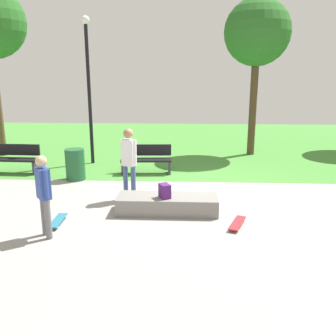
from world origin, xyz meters
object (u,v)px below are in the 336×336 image
object	(u,v)px
backpack_on_ledge	(165,191)
skateboard_spare	(58,221)
concrete_ledge	(167,204)
trash_bin	(75,164)
skater_performing_trick	(44,191)
lamp_post	(88,79)
park_bench_far_right	(146,159)
skater_watching	(129,158)
tree_slender_maple	(257,34)
skateboard_by_ledge	(237,223)
park_bench_far_left	(14,158)

from	to	relation	value
backpack_on_ledge	skateboard_spare	distance (m)	2.40
concrete_ledge	trash_bin	xyz separation A→B (m)	(-2.89, 2.53, 0.27)
backpack_on_ledge	skater_performing_trick	world-z (taller)	skater_performing_trick
concrete_ledge	skater_performing_trick	bearing A→B (deg)	-148.24
backpack_on_ledge	lamp_post	size ratio (longest dim) A/B	0.06
concrete_ledge	skater_performing_trick	size ratio (longest dim) A/B	1.41
park_bench_far_right	trash_bin	distance (m)	2.21
skater_watching	skateboard_spare	world-z (taller)	skater_watching
tree_slender_maple	lamp_post	bearing A→B (deg)	-163.37
backpack_on_ledge	trash_bin	distance (m)	3.88
trash_bin	skateboard_by_ledge	bearing A→B (deg)	-36.51
backpack_on_ledge	trash_bin	size ratio (longest dim) A/B	0.34
skateboard_spare	park_bench_far_right	bearing A→B (deg)	70.53
park_bench_far_left	backpack_on_ledge	bearing A→B (deg)	-33.58
backpack_on_ledge	skateboard_spare	bearing A→B (deg)	-100.52
skateboard_spare	lamp_post	bearing A→B (deg)	96.32
skateboard_spare	tree_slender_maple	world-z (taller)	tree_slender_maple
skateboard_spare	park_bench_far_right	world-z (taller)	park_bench_far_right
backpack_on_ledge	skateboard_by_ledge	distance (m)	1.74
backpack_on_ledge	skater_performing_trick	bearing A→B (deg)	-86.59
skater_performing_trick	skateboard_by_ledge	xyz separation A→B (m)	(3.80, 0.69, -0.88)
park_bench_far_right	concrete_ledge	bearing A→B (deg)	-75.96
skateboard_spare	park_bench_far_left	distance (m)	4.88
concrete_ledge	skater_performing_trick	distance (m)	2.79
concrete_ledge	skateboard_by_ledge	xyz separation A→B (m)	(1.51, -0.72, -0.13)
skateboard_spare	trash_bin	xyz separation A→B (m)	(-0.59, 3.31, 0.40)
skater_performing_trick	skateboard_spare	bearing A→B (deg)	91.73
park_bench_far_left	park_bench_far_right	distance (m)	4.24
concrete_ledge	park_bench_far_right	distance (m)	3.48
backpack_on_ledge	skateboard_spare	world-z (taller)	backpack_on_ledge
skateboard_by_ledge	skateboard_spare	size ratio (longest dim) A/B	1.02
park_bench_far_right	trash_bin	world-z (taller)	trash_bin
skater_performing_trick	skateboard_by_ledge	distance (m)	3.96
concrete_ledge	trash_bin	world-z (taller)	trash_bin
skater_watching	tree_slender_maple	bearing A→B (deg)	54.37
concrete_ledge	skater_watching	xyz separation A→B (m)	(-1.00, 0.84, 0.88)
backpack_on_ledge	park_bench_far_right	xyz separation A→B (m)	(-0.79, 3.48, -0.07)
skateboard_by_ledge	lamp_post	distance (m)	7.52
skater_performing_trick	park_bench_far_right	xyz separation A→B (m)	(1.44, 4.78, -0.47)
park_bench_far_left	trash_bin	size ratio (longest dim) A/B	1.73
skater_performing_trick	tree_slender_maple	world-z (taller)	tree_slender_maple
tree_slender_maple	skater_performing_trick	bearing A→B (deg)	-124.01
skater_performing_trick	skater_watching	size ratio (longest dim) A/B	0.90
backpack_on_ledge	trash_bin	world-z (taller)	trash_bin
skater_watching	tree_slender_maple	xyz separation A→B (m)	(3.98, 5.56, 3.45)
backpack_on_ledge	park_bench_far_left	size ratio (longest dim) A/B	0.20
concrete_ledge	backpack_on_ledge	distance (m)	0.38
skateboard_by_ledge	park_bench_far_right	xyz separation A→B (m)	(-2.35, 4.09, 0.42)
backpack_on_ledge	skater_performing_trick	distance (m)	2.62
concrete_ledge	skateboard_spare	size ratio (longest dim) A/B	2.86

